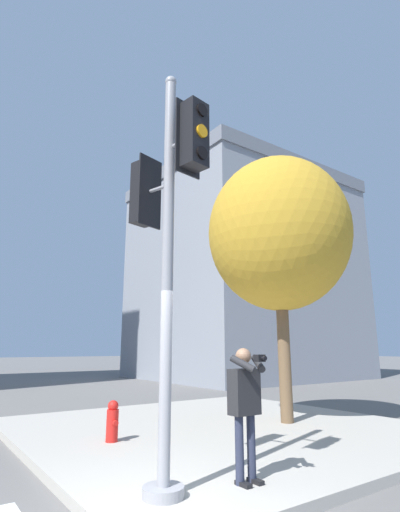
{
  "coord_description": "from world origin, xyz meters",
  "views": [
    {
      "loc": [
        -2.22,
        -3.79,
        1.8
      ],
      "look_at": [
        0.79,
        0.44,
        3.0
      ],
      "focal_mm": 28.0,
      "sensor_mm": 36.0,
      "label": 1
    }
  ],
  "objects_px": {
    "traffic_signal_pole": "(167,226)",
    "street_tree": "(279,234)",
    "fire_hydrant": "(112,421)",
    "person_photographer": "(245,400)"
  },
  "relations": [
    {
      "from": "street_tree",
      "to": "fire_hydrant",
      "type": "height_order",
      "value": "street_tree"
    },
    {
      "from": "street_tree",
      "to": "person_photographer",
      "type": "bearing_deg",
      "value": -143.86
    },
    {
      "from": "person_photographer",
      "to": "fire_hydrant",
      "type": "bearing_deg",
      "value": 98.54
    },
    {
      "from": "traffic_signal_pole",
      "to": "street_tree",
      "type": "bearing_deg",
      "value": 27.26
    },
    {
      "from": "traffic_signal_pole",
      "to": "street_tree",
      "type": "distance_m",
      "value": 5.37
    },
    {
      "from": "traffic_signal_pole",
      "to": "fire_hydrant",
      "type": "height_order",
      "value": "traffic_signal_pole"
    },
    {
      "from": "traffic_signal_pole",
      "to": "street_tree",
      "type": "relative_size",
      "value": 0.85
    },
    {
      "from": "person_photographer",
      "to": "fire_hydrant",
      "type": "xyz_separation_m",
      "value": [
        -0.47,
        3.11,
        -0.64
      ]
    },
    {
      "from": "person_photographer",
      "to": "street_tree",
      "type": "bearing_deg",
      "value": 36.14
    },
    {
      "from": "traffic_signal_pole",
      "to": "street_tree",
      "type": "height_order",
      "value": "street_tree"
    }
  ]
}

